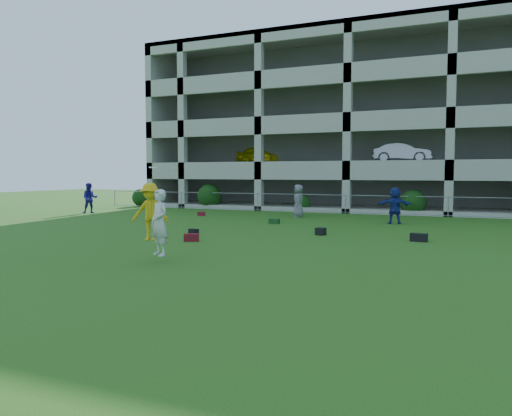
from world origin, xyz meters
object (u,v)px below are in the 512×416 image
at_px(bystander_a, 90,198).
at_px(crate_d, 321,231).
at_px(bystander_c, 298,201).
at_px(parking_garage, 373,128).
at_px(bystander_d, 395,206).
at_px(frisbee_contest, 153,215).

height_order(bystander_a, crate_d, bystander_a).
xyz_separation_m(bystander_a, crate_d, (16.45, -4.91, -0.81)).
relative_size(bystander_c, crate_d, 5.37).
height_order(crate_d, parking_garage, parking_garage).
relative_size(crate_d, parking_garage, 0.01).
distance_m(bystander_a, bystander_d, 18.58).
distance_m(bystander_d, parking_garage, 15.33).
bearing_deg(bystander_a, bystander_d, -36.58).
xyz_separation_m(bystander_a, frisbee_contest, (13.74, -12.66, 0.37)).
bearing_deg(bystander_a, crate_d, -56.14).
bearing_deg(frisbee_contest, parking_garage, 87.78).
relative_size(crate_d, frisbee_contest, 0.14).
height_order(bystander_a, bystander_d, bystander_a).
relative_size(bystander_d, parking_garage, 0.06).
distance_m(bystander_a, bystander_c, 13.19).
bearing_deg(parking_garage, crate_d, -85.27).
bearing_deg(bystander_a, frisbee_contest, -82.19).
relative_size(bystander_d, frisbee_contest, 0.74).
bearing_deg(frisbee_contest, bystander_d, 70.53).
height_order(bystander_a, parking_garage, parking_garage).
bearing_deg(bystander_d, parking_garage, -88.10).
bearing_deg(crate_d, bystander_a, 163.40).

